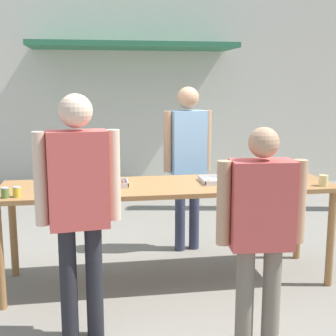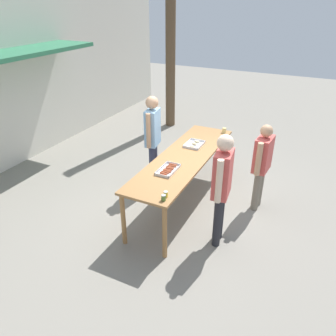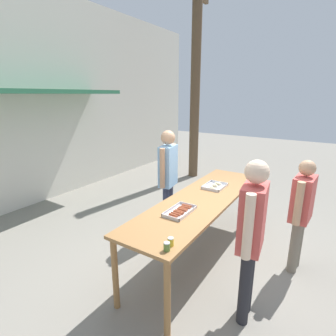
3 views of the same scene
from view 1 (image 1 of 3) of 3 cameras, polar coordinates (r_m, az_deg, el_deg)
ground_plane at (r=4.53m, az=0.00°, el=-13.49°), size 24.00×24.00×0.00m
building_facade_back at (r=8.11m, az=-4.58°, el=13.33°), size 12.00×1.11×4.50m
serving_table at (r=4.26m, az=0.00°, el=-3.17°), size 3.00×0.81×0.92m
food_tray_sausages at (r=4.21m, az=-7.98°, el=-2.00°), size 0.46×0.25×0.04m
food_tray_buns at (r=4.37m, az=6.69°, el=-1.49°), size 0.40×0.30×0.05m
condiment_jar_mustard at (r=3.96m, az=-19.26°, el=-2.86°), size 0.06×0.06×0.09m
condiment_jar_ketchup at (r=3.96m, az=-17.94°, el=-2.79°), size 0.06×0.06×0.09m
beer_cup at (r=4.39m, az=18.41°, el=-1.46°), size 0.08×0.08×0.10m
person_server_behind_table at (r=5.04m, az=2.41°, el=1.90°), size 0.53×0.26×1.79m
person_customer_holding_hotdog at (r=3.28m, az=-10.85°, el=-3.46°), size 0.58×0.27×1.76m
person_customer_with_cup at (r=3.19m, az=11.24°, el=-6.52°), size 0.60×0.26×1.55m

